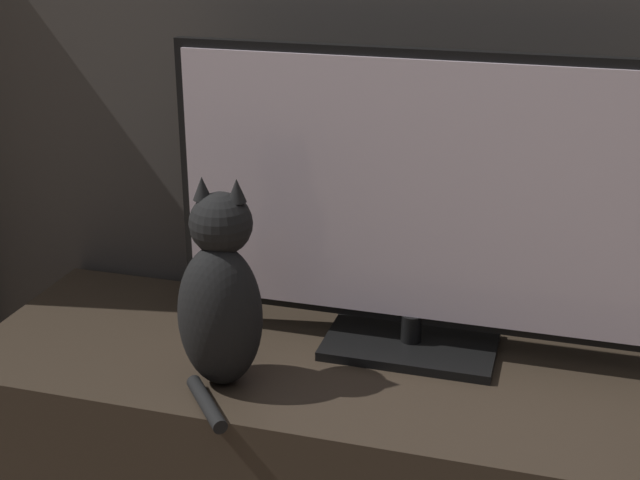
# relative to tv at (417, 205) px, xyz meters

# --- Properties ---
(tv_stand) EXTENTS (1.51, 0.56, 0.52)m
(tv_stand) POSITION_rel_tv_xyz_m (-0.16, -0.10, -0.58)
(tv_stand) COLOR #33281E
(tv_stand) RESTS_ON ground_plane
(tv) EXTENTS (1.02, 0.22, 0.64)m
(tv) POSITION_rel_tv_xyz_m (0.00, 0.00, 0.00)
(tv) COLOR black
(tv) RESTS_ON tv_stand
(cat) EXTENTS (0.18, 0.28, 0.42)m
(cat) POSITION_rel_tv_xyz_m (-0.33, -0.23, -0.14)
(cat) COLOR black
(cat) RESTS_ON tv_stand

